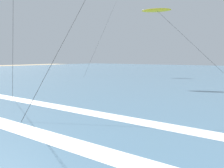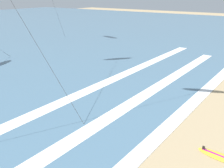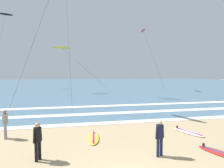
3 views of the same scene
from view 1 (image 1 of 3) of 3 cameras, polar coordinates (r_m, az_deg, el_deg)
The scene contains 3 objects.
wave_foam_mid_break at distance 9.83m, azimuth -19.36°, elevation -11.02°, with size 37.09×0.96×0.01m, color white.
wave_foam_outer_break at distance 11.28m, azimuth 1.88°, elevation -8.39°, with size 38.47×0.99×0.01m, color white.
kite_yellow_far_left at distance 26.77m, azimuth 10.94°, elevation 17.29°, with size 10.48×1.93×8.24m.
Camera 1 is at (7.34, 6.23, 2.91)m, focal length 37.20 mm.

